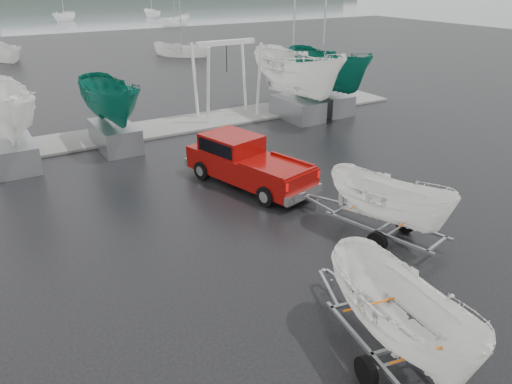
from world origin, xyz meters
The scene contains 14 objects.
ground_plane centered at (0.00, 0.00, 0.00)m, with size 120.00×120.00×0.00m, color black.
dock centered at (0.00, 13.00, 0.05)m, with size 30.00×3.00×0.12m, color gray.
pickup_truck centered at (0.75, 4.59, 0.92)m, with size 3.05×5.60×1.77m.
trailer_hitched centered at (2.25, -1.35, 2.48)m, with size 2.02×3.78×4.55m.
trailer_parked centered at (-1.39, -5.31, 2.57)m, with size 1.89×3.75×4.73m.
boat_hoist centered at (4.55, 13.00, 2.67)m, with size 3.30×2.18×4.12m.
keelboat_1 centered at (-2.19, 11.20, 3.22)m, with size 2.07×3.20×6.59m.
keelboat_2 centered at (7.73, 11.00, 4.23)m, with size 2.66×3.20×10.84m.
keelboat_3 centered at (9.97, 11.30, 3.91)m, with size 2.46×3.20×10.63m.
moored_boat_1 centered at (-3.52, 40.60, 0.01)m, with size 2.70×2.76×11.15m.
moored_boat_2 centered at (11.09, 34.39, 0.01)m, with size 3.12×3.13×10.90m.
moored_boat_3 centered at (21.96, 62.30, 0.01)m, with size 2.85×2.81×10.88m.
moored_boat_5 centered at (9.36, 77.72, 0.01)m, with size 3.22×3.23×11.02m.
moored_boat_6 centered at (23.95, 77.42, 0.01)m, with size 2.13×2.19×10.76m.
Camera 1 is at (-7.85, -10.61, 7.38)m, focal length 35.00 mm.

